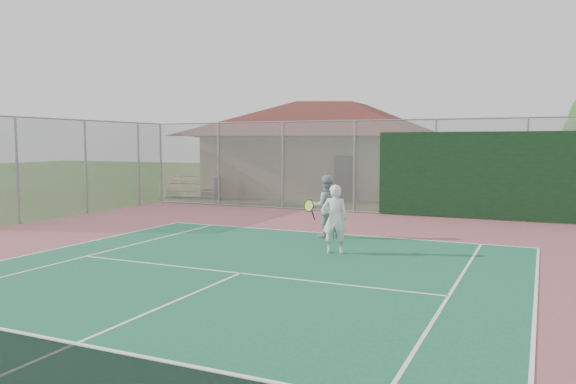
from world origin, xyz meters
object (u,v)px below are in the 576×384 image
(player_white_front, at_px, (334,220))
(player_grey_back, at_px, (326,207))
(bleachers, at_px, (195,186))
(clubhouse, at_px, (333,139))

(player_white_front, xyz_separation_m, player_grey_back, (-1.01, 2.10, 0.04))
(player_grey_back, bearing_deg, player_white_front, 83.88)
(player_white_front, distance_m, player_grey_back, 2.33)
(bleachers, distance_m, player_grey_back, 12.89)
(player_grey_back, bearing_deg, bleachers, -71.49)
(clubhouse, distance_m, player_grey_back, 14.34)
(player_white_front, bearing_deg, player_grey_back, -77.41)
(clubhouse, bearing_deg, bleachers, -148.49)
(clubhouse, relative_size, player_white_front, 8.91)
(bleachers, height_order, player_grey_back, player_grey_back)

